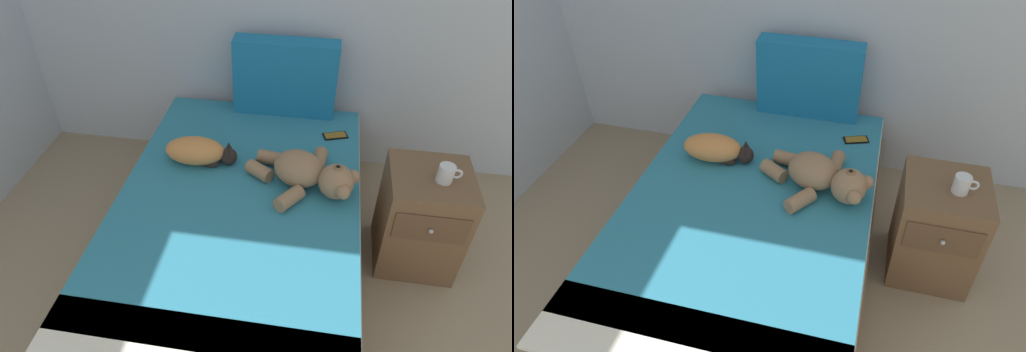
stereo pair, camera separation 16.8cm
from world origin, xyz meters
TOP-DOWN VIEW (x-y plane):
  - bed at (1.67, 3.26)m, footprint 1.31×2.03m
  - patterned_cushion at (1.80, 4.18)m, footprint 0.65×0.14m
  - cat at (1.39, 3.56)m, footprint 0.43×0.25m
  - teddy_bear at (2.02, 3.44)m, footprint 0.62×0.52m
  - cell_phone at (2.15, 3.93)m, footprint 0.16×0.12m
  - nightstand at (2.65, 3.47)m, footprint 0.43×0.45m
  - mug at (2.70, 3.43)m, footprint 0.12×0.08m

SIDE VIEW (x-z plane):
  - bed at x=1.67m, z-range 0.00..0.47m
  - nightstand at x=2.65m, z-range 0.00..0.61m
  - cell_phone at x=2.15m, z-range 0.47..0.49m
  - cat at x=1.39m, z-range 0.47..0.62m
  - teddy_bear at x=2.02m, z-range 0.46..0.66m
  - mug at x=2.70m, z-range 0.61..0.70m
  - patterned_cushion at x=1.80m, z-range 0.47..0.97m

